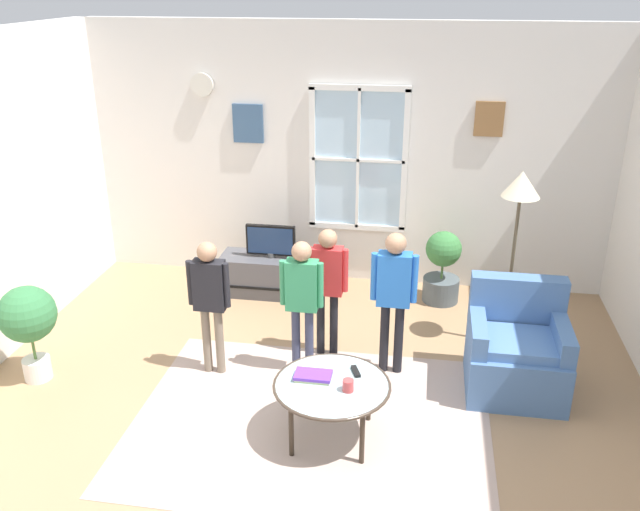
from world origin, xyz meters
name	(u,v)px	position (x,y,z in m)	size (l,w,h in m)	color
ground_plane	(299,423)	(0.00, 0.00, -0.01)	(6.01, 5.90, 0.02)	#9E7A56
back_wall	(347,156)	(0.00, 2.71, 1.36)	(5.41, 0.17, 2.72)	silver
area_rug	(311,421)	(0.09, 0.02, 0.00)	(2.66, 2.08, 0.01)	tan
tv_stand	(272,275)	(-0.70, 2.13, 0.21)	(1.06, 0.42, 0.41)	#4C4C51
television	(271,241)	(-0.70, 2.13, 0.60)	(0.51, 0.08, 0.35)	#4C4C4C
armchair	(516,352)	(1.63, 0.75, 0.33)	(0.76, 0.74, 0.87)	#476B9E
coffee_table	(332,387)	(0.27, -0.13, 0.43)	(0.84, 0.84, 0.46)	#99B2B7
book_stack	(313,376)	(0.12, -0.08, 0.47)	(0.26, 0.16, 0.04)	#B7C786
cup	(348,385)	(0.39, -0.19, 0.49)	(0.08, 0.08, 0.09)	#BF3F3F
remote_near_books	(356,371)	(0.42, 0.04, 0.46)	(0.04, 0.14, 0.02)	black
person_black_shirt	(210,293)	(-0.84, 0.58, 0.74)	(0.35, 0.16, 1.18)	#726656
person_blue_shirt	(394,287)	(0.63, 0.82, 0.78)	(0.38, 0.17, 1.25)	black
person_green_shirt	(302,293)	(-0.10, 0.69, 0.74)	(0.36, 0.16, 1.18)	#333851
person_red_shirt	(328,278)	(0.06, 1.01, 0.74)	(0.35, 0.16, 1.17)	black
potted_plant_by_window	(442,266)	(1.05, 2.24, 0.38)	(0.37, 0.37, 0.75)	#4C565B
potted_plant_corner	(28,319)	(-2.26, 0.23, 0.56)	(0.46, 0.46, 0.83)	silver
floor_lamp	(519,202)	(1.62, 1.46, 1.35)	(0.32, 0.32, 1.62)	black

